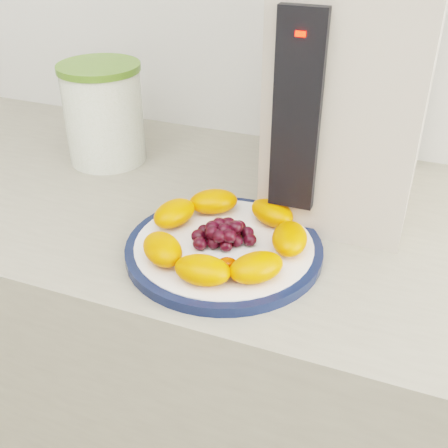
% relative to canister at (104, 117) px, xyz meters
% --- Properties ---
extents(counter, '(3.50, 0.60, 0.90)m').
position_rel_canister_xyz_m(counter, '(0.24, -0.08, -0.54)').
color(counter, gray).
rests_on(counter, floor).
extents(cabinet_face, '(3.48, 0.58, 0.84)m').
position_rel_canister_xyz_m(cabinet_face, '(0.24, -0.08, -0.57)').
color(cabinet_face, olive).
rests_on(cabinet_face, floor).
extents(plate_rim, '(0.29, 0.29, 0.01)m').
position_rel_canister_xyz_m(plate_rim, '(0.33, -0.22, -0.08)').
color(plate_rim, '#0F193A').
rests_on(plate_rim, counter).
extents(plate_face, '(0.26, 0.26, 0.02)m').
position_rel_canister_xyz_m(plate_face, '(0.33, -0.22, -0.08)').
color(plate_face, white).
rests_on(plate_face, counter).
extents(canister, '(0.17, 0.17, 0.17)m').
position_rel_canister_xyz_m(canister, '(0.00, 0.00, 0.00)').
color(canister, '#536C21').
rests_on(canister, counter).
extents(canister_lid, '(0.17, 0.17, 0.01)m').
position_rel_canister_xyz_m(canister_lid, '(0.00, 0.00, 0.09)').
color(canister_lid, '#4E7727').
rests_on(canister_lid, canister).
extents(appliance_body, '(0.22, 0.30, 0.38)m').
position_rel_canister_xyz_m(appliance_body, '(0.45, 0.02, 0.10)').
color(appliance_body, '#B8AC9C').
rests_on(appliance_body, counter).
extents(appliance_panel, '(0.06, 0.02, 0.28)m').
position_rel_canister_xyz_m(appliance_panel, '(0.40, -0.13, 0.11)').
color(appliance_panel, black).
rests_on(appliance_panel, appliance_body).
extents(appliance_led, '(0.01, 0.01, 0.01)m').
position_rel_canister_xyz_m(appliance_led, '(0.40, -0.15, 0.22)').
color(appliance_led, '#FF0C05').
rests_on(appliance_led, appliance_panel).
extents(fruit_plate, '(0.25, 0.24, 0.04)m').
position_rel_canister_xyz_m(fruit_plate, '(0.33, -0.22, -0.05)').
color(fruit_plate, '#FA5E00').
rests_on(fruit_plate, plate_face).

